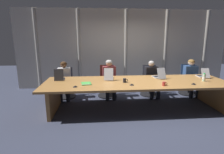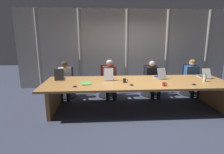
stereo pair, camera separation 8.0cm
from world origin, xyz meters
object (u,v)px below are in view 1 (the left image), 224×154
office_chair_left_end (66,86)px  person_right_mid (191,75)px  water_bottle_primary (204,78)px  conference_mic_right_side (194,84)px  office_chair_center (150,84)px  conference_mic_middle (75,86)px  office_chair_left_mid (107,85)px  laptop_right_mid (203,75)px  coffee_mug_far (125,80)px  coffee_mug_near (164,84)px  spiral_notepad (86,84)px  laptop_center (159,76)px  person_left_mid (109,76)px  person_left_end (64,78)px  person_center (152,77)px  conference_mic_left_side (132,84)px  laptop_left_mid (109,77)px  office_chair_right_mid (188,83)px  laptop_left_end (60,78)px

office_chair_left_end → person_right_mid: person_right_mid is taller
water_bottle_primary → conference_mic_right_side: bearing=-146.4°
office_chair_center → conference_mic_middle: office_chair_center is taller
office_chair_left_mid → office_chair_center: 1.36m
laptop_right_mid → water_bottle_primary: 0.51m
coffee_mug_far → conference_mic_right_side: coffee_mug_far is taller
coffee_mug_near → conference_mic_right_side: coffee_mug_near is taller
spiral_notepad → laptop_center: bearing=5.0°
office_chair_left_end → person_left_mid: bearing=78.6°
person_left_end → person_center: bearing=84.5°
person_center → office_chair_center: bearing=178.3°
office_chair_center → conference_mic_left_side: 1.72m
office_chair_center → coffee_mug_far: (-1.00, -1.17, 0.43)m
office_chair_center → conference_mic_left_side: office_chair_center is taller
person_right_mid → coffee_mug_far: person_right_mid is taller
laptop_center → coffee_mug_far: laptop_center is taller
person_center → water_bottle_primary: 1.47m
laptop_right_mid → person_center: bearing=68.5°
coffee_mug_near → coffee_mug_far: (-0.86, 0.37, 0.01)m
office_chair_left_end → water_bottle_primary: 3.90m
office_chair_left_mid → person_center: size_ratio=0.87×
laptop_left_mid → person_center: 1.52m
person_left_end → office_chair_center: bearing=88.0°
laptop_center → office_chair_left_end: 2.80m
laptop_center → office_chair_right_mid: laptop_center is taller
laptop_left_mid → coffee_mug_far: size_ratio=3.77×
office_chair_center → conference_mic_right_side: office_chair_center is taller
office_chair_center → water_bottle_primary: size_ratio=4.51×
laptop_left_end → coffee_mug_far: (1.66, -0.41, -0.01)m
office_chair_left_mid → coffee_mug_far: 1.30m
person_left_mid → coffee_mug_near: person_left_mid is taller
laptop_left_mid → coffee_mug_near: 1.44m
office_chair_center → coffee_mug_near: office_chair_center is taller
person_right_mid → person_center: bearing=-87.5°
conference_mic_right_side → person_right_mid: bearing=63.3°
office_chair_left_end → coffee_mug_far: (1.65, -1.17, 0.44)m
person_left_end → conference_mic_right_side: (3.26, -1.32, 0.11)m
office_chair_left_mid → person_left_mid: 0.34m
laptop_left_mid → conference_mic_right_side: (1.98, -0.70, -0.04)m
office_chair_left_end → office_chair_left_mid: 1.29m
laptop_left_end → water_bottle_primary: (3.68, -0.44, 0.04)m
person_left_end → conference_mic_middle: (0.48, -1.31, 0.11)m
laptop_left_end → coffee_mug_near: size_ratio=3.19×
person_left_end → laptop_center: bearing=72.2°
conference_mic_middle → person_center: bearing=31.0°
laptop_left_end → office_chair_left_end: (0.01, 0.76, -0.44)m
person_left_mid → laptop_left_end: bearing=-69.6°
laptop_left_mid → coffee_mug_far: 0.53m
person_left_mid → laptop_left_mid: bearing=-9.6°
laptop_left_end → conference_mic_right_side: (3.27, -0.72, -0.04)m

